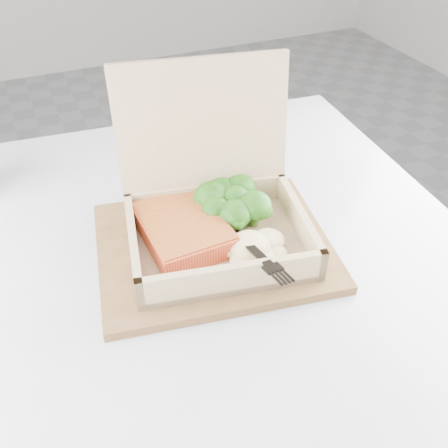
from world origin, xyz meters
name	(u,v)px	position (x,y,z in m)	size (l,w,h in m)	color
floor	(195,287)	(0.00, 0.00, 0.00)	(4.00, 4.00, 0.00)	gray
cafe_table	(189,351)	(-0.22, -0.62, 0.55)	(0.89, 0.89, 0.74)	black
serving_tray	(213,246)	(-0.17, -0.62, 0.75)	(0.31, 0.25, 0.01)	brown
takeout_container	(213,201)	(-0.16, -0.59, 0.81)	(0.27, 0.25, 0.22)	tan
salmon_fillet	(183,229)	(-0.21, -0.60, 0.78)	(0.10, 0.14, 0.03)	#CF4928
broccoli_pile	(235,204)	(-0.13, -0.58, 0.78)	(0.11, 0.11, 0.04)	#2B781A
mashed_potatoes	(250,246)	(-0.14, -0.67, 0.78)	(0.09, 0.08, 0.03)	beige
plastic_fork	(242,236)	(-0.15, -0.66, 0.79)	(0.02, 0.15, 0.02)	black
receipt	(164,180)	(-0.18, -0.43, 0.74)	(0.08, 0.15, 0.00)	white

